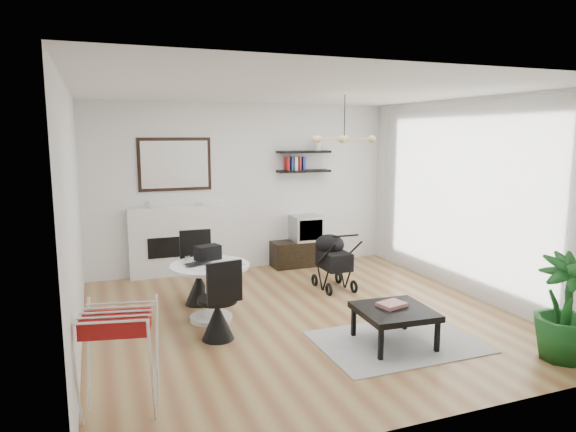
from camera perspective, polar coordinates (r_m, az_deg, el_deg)
name	(u,v)px	position (r m, az deg, el deg)	size (l,w,h in m)	color
floor	(301,317)	(6.40, 1.48, -11.12)	(5.00, 5.00, 0.00)	brown
ceiling	(302,91)	(6.03, 1.59, 13.73)	(5.00, 5.00, 0.00)	white
wall_back	(244,187)	(8.42, -4.96, 3.18)	(5.00, 5.00, 0.00)	white
wall_left	(73,220)	(5.63, -22.73, -0.44)	(5.00, 5.00, 0.00)	white
wall_right	(472,198)	(7.38, 19.79, 1.85)	(5.00, 5.00, 0.00)	white
sheer_curtain	(456,197)	(7.47, 18.21, 2.01)	(0.04, 3.60, 2.60)	white
fireplace	(178,233)	(8.21, -12.15, -1.83)	(1.50, 0.17, 2.16)	white
shelf_lower	(304,171)	(8.61, 1.76, 5.01)	(0.90, 0.25, 0.04)	black
shelf_upper	(304,152)	(8.59, 1.77, 7.14)	(0.90, 0.25, 0.04)	black
pendant_lamp	(344,139)	(6.57, 6.27, 8.50)	(0.90, 0.90, 0.10)	tan
tv_console	(305,253)	(8.74, 1.92, -4.11)	(1.15, 0.40, 0.43)	black
crt_tv	(306,228)	(8.66, 2.05, -1.34)	(0.49, 0.43, 0.43)	#B4B4B7
dining_table	(210,283)	(6.23, -8.62, -7.42)	(0.94, 0.94, 0.69)	white
laptop	(201,264)	(6.13, -9.69, -5.32)	(0.33, 0.22, 0.03)	black
black_bag	(208,253)	(6.37, -8.91, -4.04)	(0.30, 0.18, 0.18)	black
newspaper	(228,264)	(6.12, -6.66, -5.36)	(0.34, 0.28, 0.01)	white
drinking_glass	(187,260)	(6.25, -11.12, -4.77)	(0.06, 0.06, 0.09)	white
chair_far	(199,281)	(6.89, -9.90, -7.15)	(0.45, 0.46, 0.96)	black
chair_near	(218,314)	(5.69, -7.74, -10.77)	(0.45, 0.47, 0.91)	black
drying_rack	(119,360)	(4.38, -18.27, -14.98)	(0.68, 0.65, 0.87)	white
stroller	(333,263)	(7.46, 4.99, -5.21)	(0.44, 0.72, 0.87)	black
rug	(397,342)	(5.79, 12.03, -13.52)	(1.70, 1.23, 0.01)	#9F9F9F
coffee_table	(394,313)	(5.62, 11.73, -10.46)	(0.79, 0.79, 0.38)	black
magazines	(392,304)	(5.66, 11.46, -9.61)	(0.28, 0.22, 0.04)	red
potted_plant	(565,308)	(5.78, 28.43, -8.96)	(0.59, 0.59, 1.06)	#164E1A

